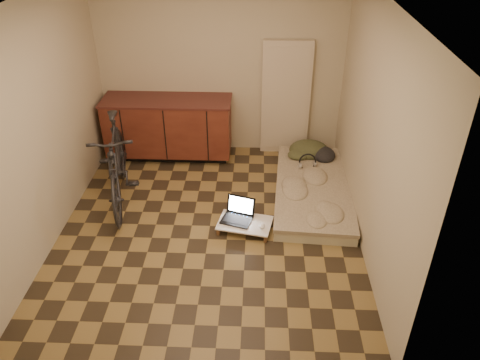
{
  "coord_description": "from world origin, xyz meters",
  "views": [
    {
      "loc": [
        0.54,
        -4.44,
        3.49
      ],
      "look_at": [
        0.36,
        0.18,
        0.55
      ],
      "focal_mm": 35.0,
      "sensor_mm": 36.0,
      "label": 1
    }
  ],
  "objects_px": {
    "futon": "(313,190)",
    "laptop": "(238,215)",
    "bicycle": "(116,159)",
    "lap_desk": "(245,223)"
  },
  "relations": [
    {
      "from": "futon",
      "to": "laptop",
      "type": "height_order",
      "value": "laptop"
    },
    {
      "from": "futon",
      "to": "lap_desk",
      "type": "bearing_deg",
      "value": -135.56
    },
    {
      "from": "bicycle",
      "to": "lap_desk",
      "type": "distance_m",
      "value": 1.8
    },
    {
      "from": "laptop",
      "to": "lap_desk",
      "type": "bearing_deg",
      "value": -26.49
    },
    {
      "from": "futon",
      "to": "laptop",
      "type": "xyz_separation_m",
      "value": [
        -0.96,
        -0.68,
        0.07
      ]
    },
    {
      "from": "lap_desk",
      "to": "bicycle",
      "type": "bearing_deg",
      "value": 171.23
    },
    {
      "from": "bicycle",
      "to": "laptop",
      "type": "xyz_separation_m",
      "value": [
        1.54,
        -0.51,
        -0.45
      ]
    },
    {
      "from": "laptop",
      "to": "bicycle",
      "type": "bearing_deg",
      "value": 179.05
    },
    {
      "from": "futon",
      "to": "laptop",
      "type": "distance_m",
      "value": 1.18
    },
    {
      "from": "lap_desk",
      "to": "laptop",
      "type": "height_order",
      "value": "laptop"
    }
  ]
}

